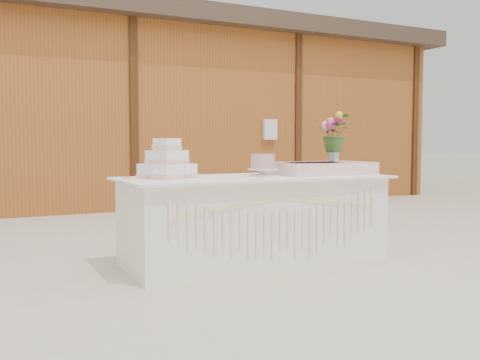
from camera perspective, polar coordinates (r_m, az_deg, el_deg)
name	(u,v)px	position (r m, az deg, el deg)	size (l,w,h in m)	color
ground	(255,262)	(4.85, 1.59, -8.74)	(80.00, 80.00, 0.00)	beige
barn	(105,110)	(10.43, -14.23, 7.21)	(12.60, 4.60, 3.30)	#964E1F
cake_table	(255,219)	(4.78, 1.63, -4.21)	(2.40, 1.00, 0.77)	white
wedding_cake	(167,165)	(4.53, -7.78, 1.62)	(0.49, 0.49, 0.34)	white
pink_cake_stand	(263,164)	(4.75, 2.45, 1.72)	(0.27, 0.27, 0.20)	white
satin_runner	(322,168)	(5.12, 8.78, 1.25)	(0.92, 0.53, 0.12)	#FFCDCD
flower_vase	(334,154)	(5.27, 9.95, 2.71)	(0.10, 0.10, 0.14)	silver
bouquet	(334,128)	(5.27, 9.98, 5.48)	(0.33, 0.29, 0.37)	#385A24
loose_flowers	(135,178)	(4.45, -11.16, 0.19)	(0.15, 0.36, 0.02)	pink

